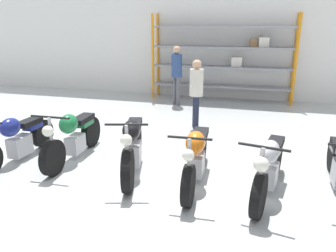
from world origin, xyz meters
name	(u,v)px	position (x,y,z in m)	size (l,w,h in m)	color
ground_plane	(162,172)	(0.00, 0.00, 0.00)	(30.00, 30.00, 0.00)	#B2B7B7
back_wall	(214,43)	(0.00, 6.16, 1.80)	(30.00, 0.08, 3.60)	white
shelving_rack	(224,57)	(0.40, 5.80, 1.40)	(4.51, 0.63, 2.72)	orange
motorcycle_blue	(17,139)	(-2.71, -0.18, 0.41)	(0.72, 2.00, 0.95)	black
motorcycle_green	(73,136)	(-1.73, 0.13, 0.45)	(0.69, 2.01, 1.01)	black
motorcycle_black	(133,146)	(-0.49, -0.08, 0.46)	(0.81, 2.04, 1.06)	black
motorcycle_orange	(196,155)	(0.61, -0.16, 0.44)	(0.60, 2.08, 0.99)	black
motorcycle_silver	(269,166)	(1.72, -0.29, 0.44)	(0.70, 2.00, 0.98)	black
person_browsing	(177,71)	(-0.91, 4.74, 1.05)	(0.45, 0.45, 1.78)	#595960
person_near_rack	(196,89)	(0.09, 2.59, 0.96)	(0.40, 0.40, 1.63)	#1E2338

